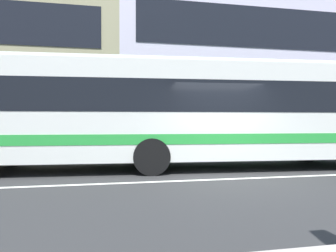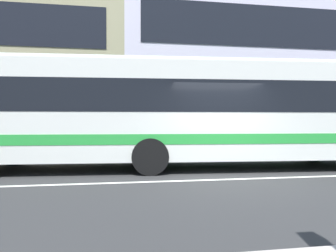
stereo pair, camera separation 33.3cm
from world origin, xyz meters
name	(u,v)px [view 1 (the left image)]	position (x,y,z in m)	size (l,w,h in m)	color
ground_plane	(231,179)	(0.00, 0.00, 0.00)	(160.00, 160.00, 0.00)	#303030
lane_centre_line	(231,179)	(0.00, 0.00, 0.00)	(60.00, 0.16, 0.01)	silver
hedge_row_far	(236,145)	(2.46, 5.33, 0.42)	(12.03, 1.10, 0.84)	#2A702E
apartment_block_right	(260,62)	(8.55, 14.71, 6.00)	(21.73, 10.28, 11.99)	silver
transit_bus	(174,111)	(-1.02, 2.04, 1.79)	(12.46, 3.32, 3.24)	silver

